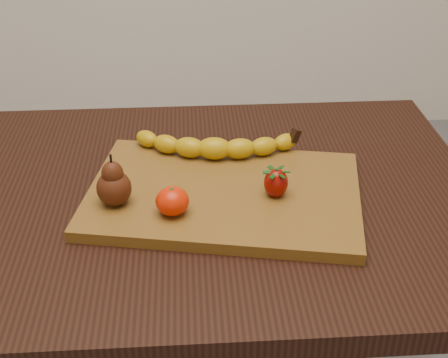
{
  "coord_description": "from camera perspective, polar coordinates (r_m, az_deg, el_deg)",
  "views": [
    {
      "loc": [
        -0.01,
        -0.9,
        1.34
      ],
      "look_at": [
        0.05,
        -0.03,
        0.8
      ],
      "focal_mm": 50.0,
      "sensor_mm": 36.0,
      "label": 1
    }
  ],
  "objects": [
    {
      "name": "banana",
      "position": [
        1.12,
        -0.89,
        2.81
      ],
      "size": [
        0.26,
        0.1,
        0.04
      ],
      "primitive_type": null,
      "rotation": [
        0.0,
        0.0,
        -0.11
      ],
      "color": "#CBA209",
      "rests_on": "cutting_board"
    },
    {
      "name": "cutting_board",
      "position": [
        1.05,
        -0.0,
        -1.4
      ],
      "size": [
        0.5,
        0.38,
        0.02
      ],
      "primitive_type": "cube",
      "rotation": [
        0.0,
        0.0,
        -0.19
      ],
      "color": "brown",
      "rests_on": "table"
    },
    {
      "name": "strawberry",
      "position": [
        1.02,
        4.77,
        -0.27
      ],
      "size": [
        0.04,
        0.04,
        0.05
      ],
      "primitive_type": null,
      "rotation": [
        0.0,
        0.0,
        -0.04
      ],
      "color": "#890A03",
      "rests_on": "cutting_board"
    },
    {
      "name": "table",
      "position": [
        1.13,
        -2.73,
        -5.37
      ],
      "size": [
        1.0,
        0.7,
        0.76
      ],
      "color": "black",
      "rests_on": "ground"
    },
    {
      "name": "mandarin",
      "position": [
        0.98,
        -4.75,
        -2.03
      ],
      "size": [
        0.07,
        0.07,
        0.04
      ],
      "primitive_type": "ellipsoid",
      "rotation": [
        0.0,
        0.0,
        0.32
      ],
      "color": "red",
      "rests_on": "cutting_board"
    },
    {
      "name": "pear",
      "position": [
        1.0,
        -10.1,
        -0.06
      ],
      "size": [
        0.06,
        0.06,
        0.09
      ],
      "primitive_type": null,
      "rotation": [
        0.0,
        0.0,
        0.17
      ],
      "color": "#4A1E0B",
      "rests_on": "cutting_board"
    }
  ]
}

